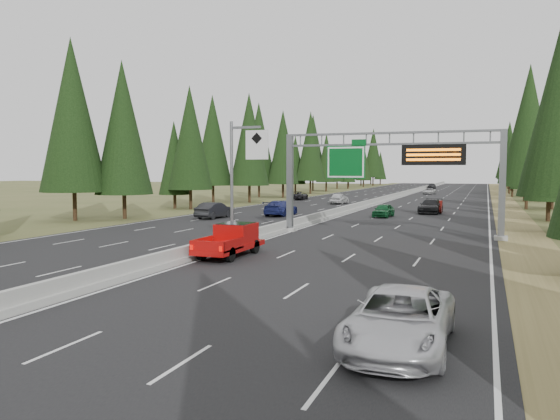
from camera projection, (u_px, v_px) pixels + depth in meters
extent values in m
cube|color=black|center=(384.00, 202.00, 86.23)|extent=(32.00, 260.00, 0.08)
cube|color=olive|center=(505.00, 204.00, 79.94)|extent=(3.60, 260.00, 0.06)
cube|color=#485125|center=(279.00, 200.00, 92.52)|extent=(3.60, 260.00, 0.06)
cube|color=#979792|center=(384.00, 201.00, 86.22)|extent=(0.70, 260.00, 0.30)
cube|color=#979792|center=(384.00, 198.00, 86.19)|extent=(0.30, 260.00, 0.60)
cube|color=slate|center=(290.00, 183.00, 43.85)|extent=(0.45, 0.45, 7.80)
cube|color=#979792|center=(290.00, 229.00, 44.12)|extent=(0.90, 0.90, 0.30)
cube|color=slate|center=(502.00, 185.00, 38.25)|extent=(0.45, 0.45, 7.80)
cube|color=#979792|center=(501.00, 238.00, 38.52)|extent=(0.90, 0.90, 0.30)
cube|color=slate|center=(390.00, 133.00, 40.77)|extent=(15.85, 0.35, 0.16)
cube|color=slate|center=(389.00, 144.00, 40.83)|extent=(15.85, 0.35, 0.16)
cube|color=#054C19|center=(346.00, 162.00, 41.86)|extent=(3.00, 0.10, 2.50)
cube|color=silver|center=(346.00, 162.00, 41.80)|extent=(2.85, 0.02, 2.35)
cube|color=#054C19|center=(359.00, 142.00, 41.39)|extent=(1.10, 0.10, 0.45)
cube|color=black|center=(433.00, 155.00, 39.48)|extent=(4.50, 0.40, 1.50)
cube|color=orange|center=(433.00, 150.00, 39.25)|extent=(3.80, 0.02, 0.18)
cube|color=orange|center=(433.00, 155.00, 39.27)|extent=(3.80, 0.02, 0.18)
cube|color=orange|center=(433.00, 160.00, 39.30)|extent=(3.80, 0.02, 0.18)
cylinder|color=slate|center=(232.00, 185.00, 34.64)|extent=(0.20, 0.20, 8.00)
cube|color=#979792|center=(232.00, 246.00, 34.92)|extent=(0.50, 0.50, 0.20)
cube|color=slate|center=(246.00, 127.00, 34.03)|extent=(2.00, 0.15, 0.15)
cube|color=silver|center=(257.00, 145.00, 33.71)|extent=(1.50, 0.06, 1.80)
cylinder|color=black|center=(548.00, 211.00, 53.60)|extent=(0.40, 0.40, 2.03)
cone|color=black|center=(550.00, 146.00, 53.14)|extent=(4.57, 4.57, 10.66)
cylinder|color=black|center=(526.00, 198.00, 70.31)|extent=(0.40, 0.40, 2.97)
cone|color=black|center=(529.00, 125.00, 69.64)|extent=(6.68, 6.68, 15.59)
cylinder|color=black|center=(552.00, 202.00, 70.26)|extent=(0.40, 0.40, 2.00)
cone|color=black|center=(554.00, 153.00, 69.81)|extent=(4.50, 4.50, 10.50)
cylinder|color=black|center=(524.00, 195.00, 88.21)|extent=(0.40, 0.40, 2.00)
cone|color=black|center=(526.00, 156.00, 87.75)|extent=(4.51, 4.51, 10.52)
cylinder|color=black|center=(550.00, 195.00, 86.87)|extent=(0.40, 0.40, 2.10)
cone|color=black|center=(552.00, 154.00, 86.40)|extent=(4.73, 4.73, 11.05)
cylinder|color=black|center=(512.00, 191.00, 103.54)|extent=(0.40, 0.40, 2.06)
cone|color=black|center=(513.00, 157.00, 103.08)|extent=(4.64, 4.64, 10.82)
cylinder|color=black|center=(533.00, 189.00, 102.78)|extent=(0.40, 0.40, 2.87)
cone|color=black|center=(535.00, 142.00, 102.13)|extent=(6.45, 6.45, 15.05)
cylinder|color=black|center=(509.00, 189.00, 117.50)|extent=(0.40, 0.40, 2.18)
cone|color=black|center=(510.00, 157.00, 117.00)|extent=(4.91, 4.91, 11.45)
cylinder|color=black|center=(531.00, 188.00, 116.72)|extent=(0.40, 0.40, 2.67)
cone|color=black|center=(533.00, 149.00, 116.12)|extent=(6.00, 6.00, 14.00)
cylinder|color=black|center=(511.00, 187.00, 133.21)|extent=(0.40, 0.40, 2.00)
cone|color=black|center=(512.00, 161.00, 132.76)|extent=(4.51, 4.51, 10.52)
cylinder|color=black|center=(529.00, 186.00, 132.69)|extent=(0.40, 0.40, 2.22)
cone|color=black|center=(530.00, 158.00, 132.19)|extent=(4.99, 4.99, 11.64)
cylinder|color=black|center=(508.00, 183.00, 149.07)|extent=(0.40, 0.40, 2.95)
cone|color=black|center=(509.00, 150.00, 148.40)|extent=(6.64, 6.64, 15.49)
cylinder|color=black|center=(519.00, 185.00, 147.97)|extent=(0.40, 0.40, 2.32)
cone|color=black|center=(520.00, 158.00, 147.44)|extent=(5.21, 5.21, 12.17)
cylinder|color=black|center=(506.00, 183.00, 162.66)|extent=(0.40, 0.40, 2.36)
cone|color=black|center=(507.00, 158.00, 162.13)|extent=(5.31, 5.31, 12.39)
cylinder|color=black|center=(521.00, 183.00, 164.14)|extent=(0.40, 0.40, 2.63)
cone|color=black|center=(521.00, 155.00, 163.55)|extent=(5.92, 5.92, 13.82)
cylinder|color=black|center=(505.00, 182.00, 180.89)|extent=(0.40, 0.40, 2.27)
cone|color=black|center=(505.00, 161.00, 180.37)|extent=(5.11, 5.11, 11.92)
cylinder|color=black|center=(518.00, 183.00, 176.97)|extent=(0.40, 0.40, 1.94)
cone|color=black|center=(519.00, 164.00, 176.54)|extent=(4.36, 4.36, 10.17)
cylinder|color=black|center=(125.00, 207.00, 55.70)|extent=(0.40, 0.40, 2.58)
cone|color=black|center=(123.00, 127.00, 55.12)|extent=(5.80, 5.80, 13.54)
cylinder|color=black|center=(75.00, 206.00, 54.23)|extent=(0.40, 0.40, 2.89)
cone|color=black|center=(72.00, 115.00, 53.57)|extent=(6.49, 6.49, 15.15)
cylinder|color=black|center=(191.00, 199.00, 70.62)|extent=(0.40, 0.40, 2.54)
cone|color=black|center=(190.00, 138.00, 70.04)|extent=(5.72, 5.72, 13.36)
cylinder|color=black|center=(175.00, 201.00, 71.77)|extent=(0.40, 0.40, 1.84)
cone|color=black|center=(174.00, 158.00, 71.35)|extent=(4.14, 4.14, 9.66)
cylinder|color=black|center=(249.00, 194.00, 84.23)|extent=(0.40, 0.40, 2.70)
cone|color=black|center=(249.00, 139.00, 83.62)|extent=(6.08, 6.08, 14.19)
cylinder|color=black|center=(213.00, 194.00, 85.49)|extent=(0.40, 0.40, 2.68)
cone|color=black|center=(213.00, 140.00, 84.89)|extent=(6.04, 6.04, 14.09)
cylinder|color=black|center=(283.00, 191.00, 99.37)|extent=(0.40, 0.40, 2.55)
cone|color=black|center=(283.00, 147.00, 98.80)|extent=(5.74, 5.74, 13.39)
cylinder|color=black|center=(259.00, 190.00, 102.11)|extent=(0.40, 0.40, 2.83)
cone|color=black|center=(259.00, 142.00, 101.47)|extent=(6.36, 6.36, 14.83)
cylinder|color=black|center=(310.00, 187.00, 117.27)|extent=(0.40, 0.40, 2.83)
cone|color=black|center=(311.00, 146.00, 116.63)|extent=(6.36, 6.36, 14.84)
cylinder|color=black|center=(295.00, 189.00, 119.62)|extent=(0.40, 0.40, 2.03)
cone|color=black|center=(295.00, 160.00, 119.16)|extent=(4.56, 4.56, 10.64)
cylinder|color=black|center=(326.00, 187.00, 130.64)|extent=(0.40, 0.40, 2.23)
cone|color=black|center=(326.00, 158.00, 130.14)|extent=(5.02, 5.02, 11.71)
cylinder|color=black|center=(313.00, 185.00, 134.64)|extent=(0.40, 0.40, 3.00)
cone|color=black|center=(313.00, 147.00, 133.96)|extent=(6.75, 6.75, 15.75)
cylinder|color=black|center=(348.00, 185.00, 149.54)|extent=(0.40, 0.40, 1.81)
cone|color=black|center=(348.00, 165.00, 149.13)|extent=(4.06, 4.06, 9.48)
cylinder|color=black|center=(337.00, 185.00, 149.91)|extent=(0.40, 0.40, 1.94)
cone|color=black|center=(337.00, 163.00, 149.47)|extent=(4.37, 4.37, 10.19)
cylinder|color=black|center=(363.00, 184.00, 162.97)|extent=(0.40, 0.40, 2.05)
cone|color=black|center=(364.00, 162.00, 162.50)|extent=(4.62, 4.62, 10.78)
cylinder|color=black|center=(348.00, 184.00, 165.25)|extent=(0.40, 0.40, 1.80)
cone|color=black|center=(349.00, 165.00, 164.84)|extent=(4.04, 4.04, 9.43)
cylinder|color=black|center=(373.00, 181.00, 176.83)|extent=(0.40, 0.40, 2.98)
cone|color=black|center=(373.00, 153.00, 176.16)|extent=(6.70, 6.70, 15.63)
cylinder|color=black|center=(361.00, 183.00, 180.06)|extent=(0.40, 0.40, 1.99)
cone|color=black|center=(361.00, 164.00, 179.61)|extent=(4.49, 4.49, 10.47)
cylinder|color=black|center=(380.00, 182.00, 192.82)|extent=(0.40, 0.40, 1.87)
cone|color=black|center=(380.00, 165.00, 192.40)|extent=(4.22, 4.22, 9.84)
cylinder|color=black|center=(371.00, 181.00, 196.90)|extent=(0.40, 0.40, 2.54)
cone|color=black|center=(371.00, 159.00, 196.33)|extent=(5.71, 5.71, 13.33)
imported|color=silver|center=(400.00, 319.00, 15.06)|extent=(2.70, 5.82, 1.61)
cylinder|color=black|center=(202.00, 253.00, 29.87)|extent=(0.30, 0.81, 0.81)
cylinder|color=black|center=(230.00, 255.00, 29.27)|extent=(0.30, 0.81, 0.81)
cylinder|color=black|center=(229.00, 245.00, 32.98)|extent=(0.30, 0.81, 0.81)
cylinder|color=black|center=(255.00, 247.00, 32.38)|extent=(0.30, 0.81, 0.81)
cube|color=#B60C0B|center=(230.00, 247.00, 31.16)|extent=(2.02, 5.66, 0.30)
cube|color=#B60C0B|center=(236.00, 233.00, 31.96)|extent=(1.92, 2.22, 1.11)
cube|color=black|center=(236.00, 228.00, 31.94)|extent=(1.72, 1.92, 0.56)
cube|color=#B60C0B|center=(202.00, 243.00, 30.06)|extent=(0.10, 2.43, 0.61)
cube|color=#B60C0B|center=(233.00, 245.00, 29.38)|extent=(0.10, 2.43, 0.61)
cube|color=#B60C0B|center=(207.00, 247.00, 28.59)|extent=(2.02, 0.10, 0.61)
imported|color=#125027|center=(384.00, 210.00, 57.61)|extent=(1.99, 4.27, 1.42)
imported|color=#4D0E0B|center=(436.00, 207.00, 63.62)|extent=(1.65, 4.35, 1.42)
imported|color=black|center=(431.00, 206.00, 62.69)|extent=(2.60, 5.71, 1.62)
imported|color=silver|center=(429.00, 191.00, 113.10)|extent=(2.44, 4.71, 1.27)
imported|color=black|center=(432.00, 186.00, 145.24)|extent=(2.10, 4.66, 1.55)
imported|color=black|center=(214.00, 210.00, 56.24)|extent=(2.17, 5.14, 1.65)
imported|color=navy|center=(281.00, 208.00, 59.61)|extent=(2.35, 5.72, 1.66)
imported|color=silver|center=(339.00, 198.00, 80.54)|extent=(2.11, 4.82, 1.62)
imported|color=black|center=(299.00, 196.00, 91.74)|extent=(2.59, 5.10, 1.38)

